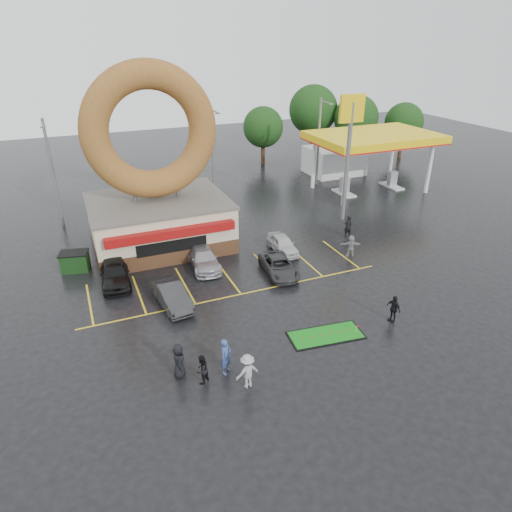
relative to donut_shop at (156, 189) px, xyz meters
name	(u,v)px	position (x,y,z in m)	size (l,w,h in m)	color
ground	(262,322)	(3.00, -12.97, -4.46)	(120.00, 120.00, 0.00)	black
donut_shop	(156,189)	(0.00, 0.00, 0.00)	(10.20, 8.70, 13.50)	#472B19
gas_station	(356,149)	(23.00, 7.97, -0.77)	(12.30, 13.65, 5.90)	silver
shell_sign	(350,135)	(16.00, -0.97, 2.91)	(2.20, 0.36, 10.60)	slate
streetlight_left	(53,172)	(-7.00, 6.95, 0.32)	(0.40, 2.21, 9.00)	slate
streetlight_mid	(213,153)	(7.00, 7.95, 0.32)	(0.40, 2.21, 9.00)	slate
streetlight_right	(319,140)	(19.00, 8.95, 0.32)	(0.40, 2.21, 9.00)	slate
tree_far_a	(356,118)	(29.00, 17.03, 0.72)	(5.60, 5.60, 8.00)	#332114
tree_far_b	(404,122)	(35.00, 15.03, 0.07)	(4.90, 4.90, 7.00)	#332114
tree_far_c	(313,110)	(25.00, 21.03, 1.37)	(6.30, 6.30, 9.00)	#332114
tree_far_d	(263,127)	(17.00, 19.03, 0.07)	(4.90, 4.90, 7.00)	#332114
car_black	(115,273)	(-4.14, -4.97, -3.69)	(1.83, 4.55, 1.55)	black
car_dgrey	(172,295)	(-1.33, -9.12, -3.77)	(1.46, 4.19, 1.38)	#292A2C
car_silver	(203,258)	(1.93, -4.97, -3.80)	(1.85, 4.55, 1.32)	#A3A2A7
car_grey	(279,266)	(6.39, -8.00, -3.88)	(1.95, 4.23, 1.18)	#323234
car_white	(283,244)	(8.15, -4.97, -3.83)	(1.50, 3.73, 1.27)	silver
person_blue	(226,356)	(-0.32, -16.19, -3.50)	(0.70, 0.46, 1.92)	navy
person_blackjkt	(202,369)	(-1.62, -16.43, -3.70)	(0.74, 0.58, 1.53)	black
person_hoodie	(247,371)	(0.26, -17.52, -3.57)	(1.16, 0.67, 1.79)	gray
person_bystander	(179,361)	(-2.49, -15.57, -3.55)	(0.89, 0.58, 1.83)	black
person_cameraman	(393,308)	(9.99, -15.70, -3.64)	(0.97, 0.40, 1.65)	black
person_walker_near	(351,246)	(12.46, -7.57, -3.63)	(1.54, 0.49, 1.66)	gray
person_walker_far	(348,226)	(14.25, -4.44, -3.55)	(0.66, 0.44, 1.82)	black
dumpster	(75,262)	(-6.47, -2.06, -3.81)	(1.80, 1.20, 1.30)	#173A16
putting_green	(326,335)	(5.72, -15.49, -4.43)	(4.31, 2.25, 0.52)	black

